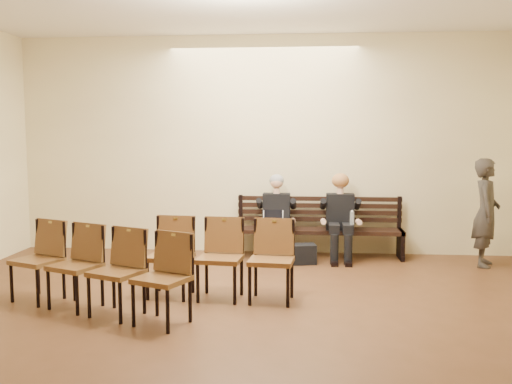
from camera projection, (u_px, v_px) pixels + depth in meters
The scene contains 11 objects.
ground at pixel (215, 384), 4.44m from camera, with size 10.00×10.00×0.00m, color brown.
room_walls at pixel (228, 65), 4.95m from camera, with size 8.02×10.01×3.51m.
bench at pixel (319, 243), 8.94m from camera, with size 2.60×0.90×0.45m, color black.
seated_man at pixel (276, 218), 8.84m from camera, with size 0.52×0.73×1.26m, color black, non-canonical shape.
seated_woman at pixel (340, 220), 8.75m from camera, with size 0.53×0.73×1.23m, color black, non-canonical shape.
laptop at pixel (273, 224), 8.68m from camera, with size 0.31×0.24×0.23m, color silver.
water_bottle at pixel (352, 226), 8.52m from camera, with size 0.07×0.07×0.22m, color silver.
bag at pixel (302, 254), 8.50m from camera, with size 0.40×0.27×0.29m, color black.
passerby at pixel (486, 204), 8.28m from camera, with size 0.66×0.44×1.82m, color #332F2A.
chair_row_front at pixel (220, 259), 6.67m from camera, with size 1.72×0.52×0.96m, color brown.
chair_row_back at pixel (95, 270), 6.19m from camera, with size 2.28×0.51×0.94m, color brown.
Camera 1 is at (0.69, -4.21, 1.96)m, focal length 40.00 mm.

